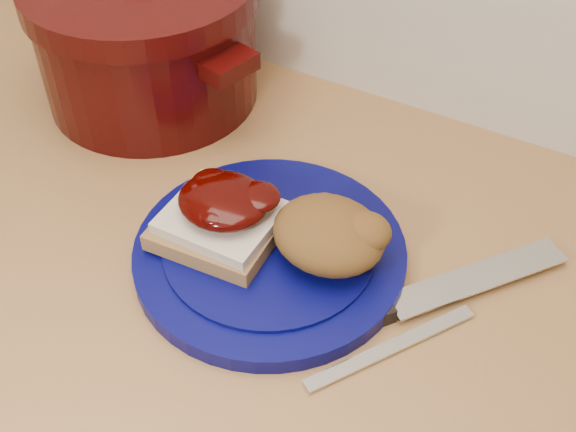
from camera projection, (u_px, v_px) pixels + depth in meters
The scene contains 7 objects.
plate at pixel (270, 253), 0.73m from camera, with size 0.28×0.28×0.02m, color #05064C.
sandwich at pixel (221, 215), 0.72m from camera, with size 0.12×0.11×0.06m.
stuffing_mound at pixel (329, 234), 0.69m from camera, with size 0.11×0.10×0.06m, color brown.
chef_knife at pixel (376, 314), 0.68m from camera, with size 0.21×0.26×0.02m.
butter_knife at pixel (391, 347), 0.66m from camera, with size 0.18×0.01×0.00m, color silver.
dutch_oven at pixel (147, 38), 0.89m from camera, with size 0.34×0.34×0.18m.
pepper_grinder at pixel (109, 30), 0.94m from camera, with size 0.06×0.06×0.13m.
Camera 1 is at (0.32, 1.06, 1.45)m, focal length 45.00 mm.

